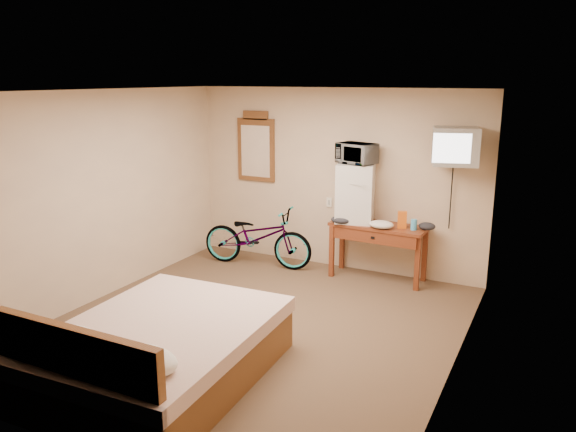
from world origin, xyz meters
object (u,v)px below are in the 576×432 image
at_px(blue_cup, 414,225).
at_px(bed, 157,352).
at_px(crt_television, 455,146).
at_px(desk, 378,235).
at_px(mini_fridge, 355,193).
at_px(bicycle, 257,237).
at_px(microwave, 357,153).
at_px(wall_mirror, 256,147).

distance_m(blue_cup, bed, 3.66).
bearing_deg(bed, crt_television, 61.69).
distance_m(desk, mini_fridge, 0.62).
bearing_deg(bicycle, desk, -90.39).
xyz_separation_m(mini_fridge, microwave, (0.00, 0.00, 0.52)).
bearing_deg(bicycle, bed, -173.32).
height_order(microwave, crt_television, crt_television).
height_order(mini_fridge, microwave, microwave).
distance_m(mini_fridge, bed, 3.58).
bearing_deg(bed, mini_fridge, 80.55).
height_order(microwave, wall_mirror, wall_mirror).
xyz_separation_m(crt_television, bicycle, (-2.61, -0.23, -1.40)).
bearing_deg(desk, bicycle, -173.07).
height_order(mini_fridge, blue_cup, mini_fridge).
bearing_deg(blue_cup, bicycle, -175.19).
bearing_deg(crt_television, desk, -178.84).
distance_m(crt_television, bicycle, 2.98).
bearing_deg(microwave, blue_cup, 11.83).
height_order(wall_mirror, bed, wall_mirror).
height_order(mini_fridge, bicycle, mini_fridge).
distance_m(blue_cup, wall_mirror, 2.60).
distance_m(wall_mirror, bed, 4.02).
distance_m(crt_television, wall_mirror, 2.91).
height_order(blue_cup, crt_television, crt_television).
height_order(mini_fridge, crt_television, crt_television).
xyz_separation_m(microwave, wall_mirror, (-1.63, 0.22, -0.03)).
bearing_deg(desk, mini_fridge, 170.88).
xyz_separation_m(mini_fridge, bicycle, (-1.36, -0.26, -0.71)).
distance_m(wall_mirror, bicycle, 1.33).
height_order(desk, wall_mirror, wall_mirror).
bearing_deg(crt_television, blue_cup, -174.50).
height_order(desk, blue_cup, blue_cup).
height_order(desk, crt_television, crt_television).
xyz_separation_m(wall_mirror, bed, (1.06, -3.64, -1.34)).
height_order(crt_television, bed, crt_television).
distance_m(mini_fridge, wall_mirror, 1.72).
bearing_deg(wall_mirror, microwave, -7.50).
relative_size(desk, bicycle, 0.79).
bearing_deg(bed, microwave, 80.55).
xyz_separation_m(microwave, blue_cup, (0.82, -0.08, -0.85)).
bearing_deg(mini_fridge, microwave, 56.31).
distance_m(microwave, bicycle, 1.86).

